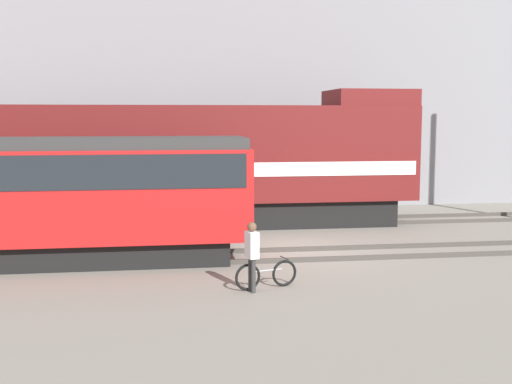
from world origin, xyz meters
The scene contains 8 objects.
ground_plane centered at (0.00, 0.00, 0.00)m, with size 120.00×120.00×0.00m, color gray.
track_near centered at (0.00, -0.67, 0.07)m, with size 60.00×1.50×0.14m.
track_far centered at (0.00, 5.04, 0.07)m, with size 60.00×1.51×0.14m.
building_backdrop centered at (0.00, 12.46, 7.12)m, with size 31.18×6.00×14.25m.
freight_locomotive centered at (-3.83, 5.04, 2.35)m, with size 18.42×3.04×5.05m.
streetcar centered at (-6.82, -0.67, 1.99)m, with size 10.27×2.54×3.49m.
bicycle centered at (-1.68, -3.97, 0.33)m, with size 1.56×0.59×0.70m.
person centered at (-2.06, -4.23, 0.99)m, with size 0.31×0.41×1.64m.
Camera 1 is at (-4.07, -18.62, 4.04)m, focal length 45.00 mm.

